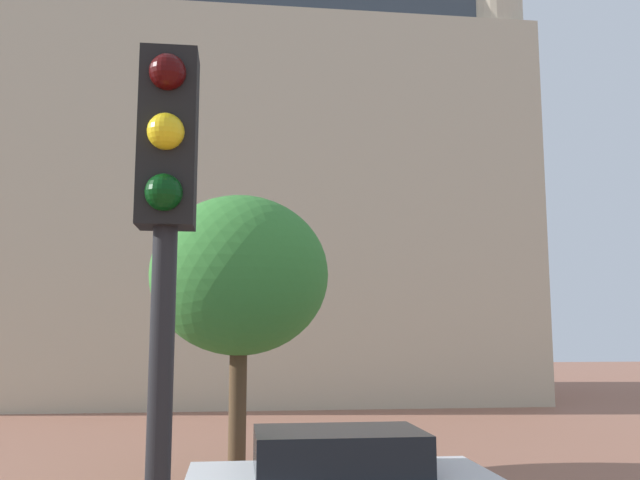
% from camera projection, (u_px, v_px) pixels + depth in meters
% --- Properties ---
extents(landmark_building, '(25.64, 14.38, 33.49)m').
position_uv_depth(landmark_building, '(230.00, 184.00, 33.85)').
color(landmark_building, beige).
rests_on(landmark_building, ground_plane).
extents(traffic_light_pole, '(0.28, 0.34, 4.33)m').
position_uv_depth(traffic_light_pole, '(163.00, 307.00, 3.27)').
color(traffic_light_pole, black).
rests_on(traffic_light_pole, ground_plane).
extents(tree_curb_far, '(3.68, 3.68, 5.78)m').
position_uv_depth(tree_curb_far, '(240.00, 276.00, 14.07)').
color(tree_curb_far, '#4C3823').
rests_on(tree_curb_far, ground_plane).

